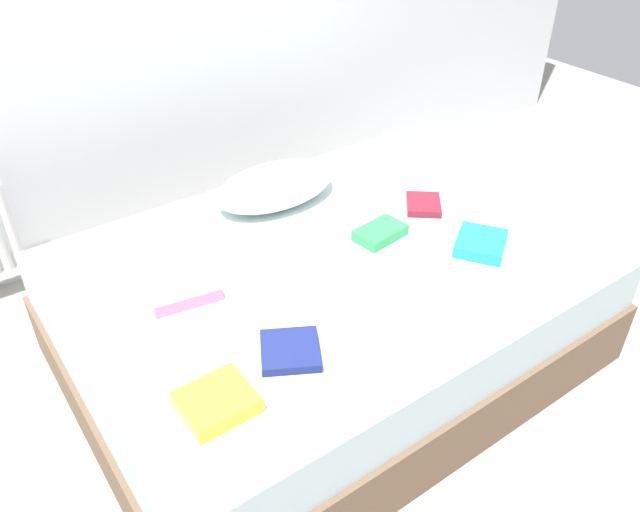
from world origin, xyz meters
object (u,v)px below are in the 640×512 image
object	(u,v)px
textbook_pink	(182,289)
textbook_yellow	(217,402)
textbook_navy	(290,351)
pillow	(275,186)
textbook_green	(380,233)
textbook_teal	(481,243)
bed	(327,308)
textbook_maroon	(423,204)

from	to	relation	value
textbook_pink	textbook_yellow	bearing A→B (deg)	-95.75
textbook_yellow	textbook_navy	world-z (taller)	textbook_yellow
textbook_yellow	pillow	bearing A→B (deg)	48.89
textbook_pink	textbook_green	distance (m)	0.82
textbook_pink	textbook_teal	size ratio (longest dim) A/B	1.17
pillow	textbook_yellow	bearing A→B (deg)	-130.30
textbook_green	textbook_pink	bearing A→B (deg)	164.01
pillow	textbook_navy	size ratio (longest dim) A/B	3.00
bed	textbook_pink	bearing A→B (deg)	168.13
textbook_navy	textbook_green	world-z (taller)	textbook_green
textbook_teal	textbook_green	world-z (taller)	textbook_teal
pillow	textbook_navy	world-z (taller)	pillow
textbook_pink	bed	bearing A→B (deg)	-2.35
textbook_navy	textbook_teal	bearing A→B (deg)	33.04
textbook_pink	textbook_maroon	bearing A→B (deg)	6.83
textbook_maroon	textbook_green	size ratio (longest dim) A/B	0.87
textbook_maroon	pillow	bearing A→B (deg)	89.03
textbook_maroon	textbook_navy	size ratio (longest dim) A/B	0.95
textbook_yellow	textbook_pink	world-z (taller)	textbook_yellow
textbook_pink	textbook_green	bearing A→B (deg)	0.85
textbook_maroon	textbook_yellow	world-z (taller)	textbook_yellow
textbook_yellow	textbook_navy	size ratio (longest dim) A/B	1.11
textbook_pink	textbook_navy	size ratio (longest dim) A/B	1.30
bed	textbook_pink	size ratio (longest dim) A/B	8.29
textbook_navy	textbook_green	size ratio (longest dim) A/B	0.92
textbook_maroon	textbook_navy	distance (m)	1.05
textbook_yellow	textbook_pink	xyz separation A→B (m)	(0.15, 0.54, -0.00)
textbook_maroon	textbook_pink	xyz separation A→B (m)	(-1.11, 0.05, 0.01)
textbook_navy	textbook_yellow	bearing A→B (deg)	-138.69
textbook_navy	textbook_green	xyz separation A→B (m)	(0.66, 0.35, 0.01)
pillow	bed	bearing A→B (deg)	-98.08
textbook_maroon	textbook_green	world-z (taller)	textbook_green
bed	textbook_green	distance (m)	0.38
textbook_pink	textbook_teal	xyz separation A→B (m)	(1.08, -0.41, -0.00)
textbook_pink	textbook_navy	bearing A→B (deg)	-63.35
bed	textbook_navy	xyz separation A→B (m)	(-0.41, -0.36, 0.27)
textbook_maroon	textbook_teal	bearing A→B (deg)	-145.43
textbook_navy	pillow	bearing A→B (deg)	89.84
bed	textbook_green	bearing A→B (deg)	-1.60
bed	textbook_pink	world-z (taller)	textbook_pink
textbook_yellow	textbook_navy	bearing A→B (deg)	11.24
textbook_yellow	textbook_green	size ratio (longest dim) A/B	1.02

